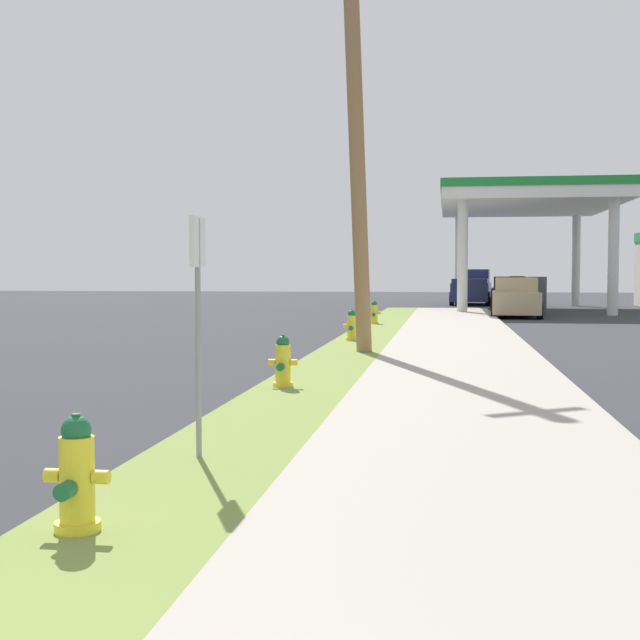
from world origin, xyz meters
The scene contains 9 objects.
fire_hydrant_nearest centered at (0.43, 4.10, 0.45)m, with size 0.42×0.37×0.74m.
fire_hydrant_second centered at (0.41, 11.14, 0.45)m, with size 0.42×0.38×0.74m.
fire_hydrant_third centered at (0.45, 19.88, 0.45)m, with size 0.42×0.37×0.74m.
fire_hydrant_fourth centered at (0.42, 26.86, 0.45)m, with size 0.42×0.37×0.74m.
utility_pole_midground centered at (0.89, 16.70, 4.44)m, with size 1.23×0.88×8.47m.
street_sign_post centered at (0.56, 6.34, 1.63)m, with size 0.05×0.36×2.12m.
car_tan_by_near_pump centered at (5.48, 34.23, 0.72)m, with size 2.15×4.59×1.57m.
car_black_by_far_pump centered at (5.99, 44.73, 0.72)m, with size 2.20×4.61×1.57m.
truck_navy_at_forecourt centered at (4.16, 48.25, 0.91)m, with size 2.52×5.54×1.97m.
Camera 1 is at (2.72, -1.00, 1.75)m, focal length 48.51 mm.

